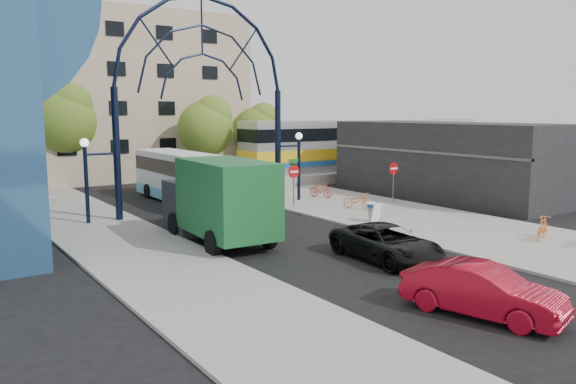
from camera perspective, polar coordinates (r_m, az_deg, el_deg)
ground at (r=21.32m, az=8.69°, el=-7.56°), size 120.00×120.00×0.00m
sidewalk_east at (r=29.65m, az=14.71°, el=-3.14°), size 8.00×56.00×0.12m
plaza_west at (r=22.96m, az=-14.11°, el=-6.42°), size 5.00×50.00×0.12m
gateway_arch at (r=32.28m, az=-8.68°, el=13.10°), size 13.64×0.44×12.10m
stop_sign at (r=33.10m, az=0.60°, el=1.68°), size 0.80×0.07×2.50m
do_not_enter_sign at (r=35.57m, az=10.68°, el=1.97°), size 0.76×0.07×2.48m
street_name_sign at (r=33.80m, az=0.56°, el=2.05°), size 0.70×0.70×2.80m
sandwich_board at (r=29.15m, az=8.72°, el=-1.79°), size 0.55×0.61×0.99m
commercial_block_east at (r=39.21m, az=15.86°, el=3.14°), size 6.00×16.00×5.00m
apartment_block at (r=52.42m, az=-16.84°, el=9.24°), size 20.00×12.10×14.00m
train_platform at (r=50.54m, az=8.19°, el=2.05°), size 32.00×5.00×0.80m
train_car at (r=50.34m, az=8.25°, el=4.88°), size 25.10×3.05×4.20m
tree_north_a at (r=45.58m, az=-8.21°, el=6.69°), size 4.48×4.48×7.00m
tree_north_b at (r=45.98m, az=-21.83°, el=7.02°), size 5.12×5.12×8.00m
tree_north_c at (r=50.25m, az=-3.05°, el=6.52°), size 4.16×4.16×6.50m
city_bus at (r=35.71m, az=-10.29°, el=1.47°), size 2.76×11.50×3.15m
green_truck at (r=24.97m, az=-7.16°, el=-0.87°), size 3.17×7.46×3.69m
black_suv at (r=22.17m, az=9.97°, el=-5.12°), size 2.63×5.16×1.40m
red_sedan at (r=16.99m, az=19.15°, el=-9.46°), size 2.71×4.74×1.48m
bike_near_a at (r=32.83m, az=7.10°, el=-0.88°), size 1.28×1.96×0.97m
bike_near_b at (r=36.99m, az=3.35°, el=0.23°), size 1.14×1.72×1.01m
bike_far_b at (r=27.38m, az=24.44°, el=-3.31°), size 1.79×0.99×1.04m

